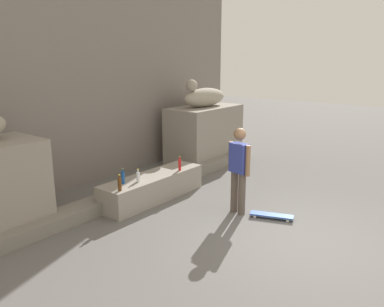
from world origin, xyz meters
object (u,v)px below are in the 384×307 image
(bottle_clear, at_px, (138,177))
(bottle_red, at_px, (180,164))
(statue_reclining_right, at_px, (204,97))
(skateboard, at_px, (272,215))
(bottle_blue, at_px, (123,177))
(skater, at_px, (239,167))
(bottle_brown, at_px, (120,184))

(bottle_clear, xyz_separation_m, bottle_red, (1.12, -0.14, 0.03))
(statue_reclining_right, distance_m, bottle_red, 3.06)
(statue_reclining_right, relative_size, skateboard, 1.99)
(skateboard, height_order, bottle_blue, bottle_blue)
(skater, relative_size, bottle_red, 5.24)
(bottle_blue, bearing_deg, bottle_red, -11.63)
(bottle_brown, height_order, bottle_red, bottle_red)
(bottle_red, relative_size, bottle_blue, 1.02)
(skateboard, bearing_deg, bottle_red, -20.16)
(bottle_clear, bearing_deg, bottle_red, -7.31)
(bottle_clear, bearing_deg, statue_reclining_right, 16.40)
(bottle_red, height_order, bottle_blue, bottle_red)
(skater, xyz_separation_m, bottle_blue, (-1.23, 1.88, -0.26))
(skater, height_order, skateboard, skater)
(skateboard, distance_m, bottle_clear, 2.69)
(bottle_clear, bearing_deg, bottle_brown, -168.67)
(skater, height_order, bottle_clear, skater)
(bottle_clear, height_order, bottle_blue, bottle_blue)
(bottle_red, bearing_deg, bottle_brown, 179.12)
(statue_reclining_right, distance_m, bottle_clear, 4.01)
(bottle_clear, bearing_deg, skater, -60.91)
(statue_reclining_right, height_order, bottle_brown, statue_reclining_right)
(bottle_clear, distance_m, bottle_brown, 0.60)
(bottle_brown, relative_size, bottle_blue, 0.99)
(skater, xyz_separation_m, skateboard, (0.15, -0.65, -0.86))
(bottle_brown, bearing_deg, bottle_blue, 39.32)
(skateboard, bearing_deg, bottle_brown, 16.83)
(skateboard, relative_size, bottle_brown, 2.63)
(statue_reclining_right, xyz_separation_m, bottle_blue, (-3.92, -0.93, -1.21))
(skateboard, bearing_deg, skater, -7.00)
(statue_reclining_right, height_order, bottle_red, statue_reclining_right)
(statue_reclining_right, bearing_deg, bottle_red, 29.65)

